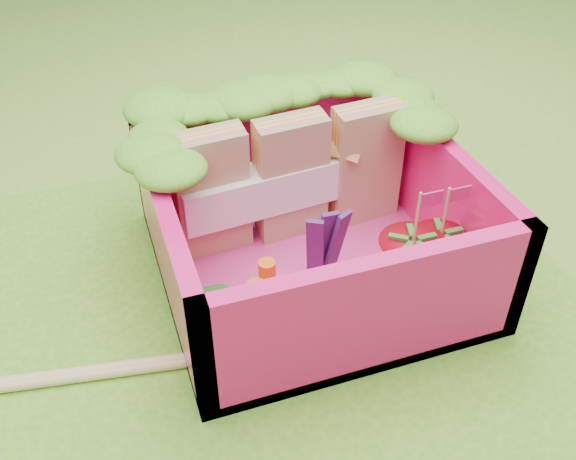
% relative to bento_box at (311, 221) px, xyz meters
% --- Properties ---
extents(ground, '(14.00, 14.00, 0.00)m').
position_rel_bento_box_xyz_m(ground, '(-0.21, -0.24, -0.31)').
color(ground, '#6FB132').
rests_on(ground, ground).
extents(placemat, '(2.60, 2.60, 0.03)m').
position_rel_bento_box_xyz_m(placemat, '(-0.21, -0.24, -0.29)').
color(placemat, '#60AC26').
rests_on(placemat, ground).
extents(bento_floor, '(1.30, 1.30, 0.05)m').
position_rel_bento_box_xyz_m(bento_floor, '(0.00, 0.00, -0.25)').
color(bento_floor, '#E0398D').
rests_on(bento_floor, placemat).
extents(bento_box, '(1.30, 1.30, 0.55)m').
position_rel_bento_box_xyz_m(bento_box, '(0.00, 0.00, 0.00)').
color(bento_box, '#FF1570').
rests_on(bento_box, placemat).
extents(lettuce_ruffle, '(1.43, 0.76, 0.11)m').
position_rel_bento_box_xyz_m(lettuce_ruffle, '(-0.00, 0.47, 0.33)').
color(lettuce_ruffle, '#42961B').
rests_on(lettuce_ruffle, bento_box).
extents(sandwich_stack, '(1.08, 0.26, 0.58)m').
position_rel_bento_box_xyz_m(sandwich_stack, '(0.01, 0.26, 0.06)').
color(sandwich_stack, tan).
rests_on(sandwich_stack, bento_floor).
extents(broccoli, '(0.32, 0.32, 0.25)m').
position_rel_bento_box_xyz_m(broccoli, '(-0.51, -0.35, -0.05)').
color(broccoli, '#538E45').
rests_on(broccoli, bento_floor).
extents(carrot_sticks, '(0.14, 0.15, 0.27)m').
position_rel_bento_box_xyz_m(carrot_sticks, '(-0.31, -0.28, -0.10)').
color(carrot_sticks, orange).
rests_on(carrot_sticks, bento_floor).
extents(purple_wedges, '(0.17, 0.07, 0.38)m').
position_rel_bento_box_xyz_m(purple_wedges, '(0.01, -0.15, -0.04)').
color(purple_wedges, '#3D1750').
rests_on(purple_wedges, bento_floor).
extents(strawberry_left, '(0.28, 0.28, 0.52)m').
position_rel_bento_box_xyz_m(strawberry_left, '(0.31, -0.33, -0.08)').
color(strawberry_left, red).
rests_on(strawberry_left, bento_floor).
extents(strawberry_right, '(0.24, 0.24, 0.48)m').
position_rel_bento_box_xyz_m(strawberry_right, '(0.46, -0.29, -0.10)').
color(strawberry_right, red).
rests_on(strawberry_right, bento_floor).
extents(snap_peas, '(0.61, 0.31, 0.05)m').
position_rel_bento_box_xyz_m(snap_peas, '(0.33, -0.32, -0.20)').
color(snap_peas, '#53C63E').
rests_on(snap_peas, bento_floor).
extents(chopsticks, '(2.21, 0.39, 0.04)m').
position_rel_bento_box_xyz_m(chopsticks, '(-1.24, -0.27, -0.25)').
color(chopsticks, '#E1BE7C').
rests_on(chopsticks, placemat).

